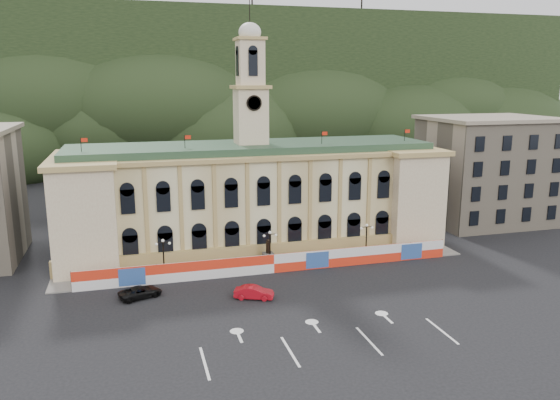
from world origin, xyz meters
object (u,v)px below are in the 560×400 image
object	(u,v)px
lamp_center	(270,246)
red_sedan	(254,292)
black_suv	(141,292)
statue	(268,257)

from	to	relation	value
lamp_center	red_sedan	world-z (taller)	lamp_center
lamp_center	black_suv	bearing A→B (deg)	-160.77
statue	black_suv	bearing A→B (deg)	-157.84
statue	red_sedan	distance (m)	11.65
red_sedan	statue	bearing A→B (deg)	-0.71
red_sedan	black_suv	world-z (taller)	red_sedan
statue	lamp_center	xyz separation A→B (m)	(0.00, -1.00, 1.89)
statue	red_sedan	world-z (taller)	statue
lamp_center	black_suv	distance (m)	18.28
statue	black_suv	xyz separation A→B (m)	(-17.11, -6.97, -0.49)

